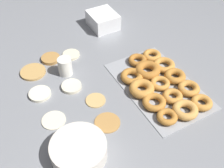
{
  "coord_description": "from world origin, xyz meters",
  "views": [
    {
      "loc": [
        -0.81,
        0.34,
        0.86
      ],
      "look_at": [
        -0.07,
        -0.07,
        0.04
      ],
      "focal_mm": 45.0,
      "sensor_mm": 36.0,
      "label": 1
    }
  ],
  "objects_px": {
    "batter_bowl": "(79,150)",
    "pancake_5": "(96,100)",
    "pancake_2": "(107,122)",
    "container_stack": "(103,20)",
    "pancake_3": "(51,58)",
    "pancake_4": "(54,120)",
    "pancake_6": "(71,86)",
    "pancake_0": "(33,72)",
    "paper_cup": "(65,66)",
    "pancake_7": "(71,55)",
    "pancake_1": "(40,94)",
    "donut_tray": "(160,83)"
  },
  "relations": [
    {
      "from": "batter_bowl",
      "to": "pancake_5",
      "type": "bearing_deg",
      "value": -38.83
    },
    {
      "from": "pancake_2",
      "to": "container_stack",
      "type": "relative_size",
      "value": 0.64
    },
    {
      "from": "pancake_3",
      "to": "pancake_4",
      "type": "height_order",
      "value": "pancake_3"
    },
    {
      "from": "pancake_2",
      "to": "pancake_3",
      "type": "relative_size",
      "value": 1.13
    },
    {
      "from": "pancake_3",
      "to": "container_stack",
      "type": "bearing_deg",
      "value": -69.07
    },
    {
      "from": "pancake_6",
      "to": "pancake_2",
      "type": "bearing_deg",
      "value": -169.46
    },
    {
      "from": "pancake_0",
      "to": "pancake_3",
      "type": "relative_size",
      "value": 1.29
    },
    {
      "from": "paper_cup",
      "to": "pancake_7",
      "type": "bearing_deg",
      "value": -33.09
    },
    {
      "from": "pancake_5",
      "to": "pancake_3",
      "type": "bearing_deg",
      "value": 11.65
    },
    {
      "from": "container_stack",
      "to": "paper_cup",
      "type": "height_order",
      "value": "same"
    },
    {
      "from": "container_stack",
      "to": "batter_bowl",
      "type": "bearing_deg",
      "value": 146.75
    },
    {
      "from": "pancake_3",
      "to": "pancake_5",
      "type": "relative_size",
      "value": 1.07
    },
    {
      "from": "pancake_2",
      "to": "pancake_4",
      "type": "distance_m",
      "value": 0.21
    },
    {
      "from": "batter_bowl",
      "to": "container_stack",
      "type": "relative_size",
      "value": 1.24
    },
    {
      "from": "pancake_4",
      "to": "pancake_0",
      "type": "bearing_deg",
      "value": -2.75
    },
    {
      "from": "pancake_7",
      "to": "pancake_1",
      "type": "bearing_deg",
      "value": 129.83
    },
    {
      "from": "pancake_1",
      "to": "batter_bowl",
      "type": "height_order",
      "value": "batter_bowl"
    },
    {
      "from": "batter_bowl",
      "to": "paper_cup",
      "type": "distance_m",
      "value": 0.44
    },
    {
      "from": "pancake_5",
      "to": "pancake_2",
      "type": "bearing_deg",
      "value": 174.61
    },
    {
      "from": "pancake_2",
      "to": "pancake_4",
      "type": "height_order",
      "value": "pancake_4"
    },
    {
      "from": "pancake_2",
      "to": "paper_cup",
      "type": "distance_m",
      "value": 0.35
    },
    {
      "from": "pancake_0",
      "to": "pancake_6",
      "type": "distance_m",
      "value": 0.21
    },
    {
      "from": "container_stack",
      "to": "pancake_3",
      "type": "bearing_deg",
      "value": 110.93
    },
    {
      "from": "pancake_6",
      "to": "paper_cup",
      "type": "distance_m",
      "value": 0.1
    },
    {
      "from": "pancake_3",
      "to": "pancake_4",
      "type": "distance_m",
      "value": 0.38
    },
    {
      "from": "pancake_7",
      "to": "pancake_3",
      "type": "bearing_deg",
      "value": 79.36
    },
    {
      "from": "pancake_3",
      "to": "paper_cup",
      "type": "relative_size",
      "value": 1.07
    },
    {
      "from": "pancake_2",
      "to": "pancake_3",
      "type": "height_order",
      "value": "pancake_3"
    },
    {
      "from": "pancake_0",
      "to": "paper_cup",
      "type": "bearing_deg",
      "value": -120.17
    },
    {
      "from": "pancake_4",
      "to": "pancake_6",
      "type": "xyz_separation_m",
      "value": [
        0.13,
        -0.13,
        0.0
      ]
    },
    {
      "from": "pancake_5",
      "to": "pancake_0",
      "type": "bearing_deg",
      "value": 30.75
    },
    {
      "from": "pancake_0",
      "to": "pancake_3",
      "type": "xyz_separation_m",
      "value": [
        0.05,
        -0.1,
        0.0
      ]
    },
    {
      "from": "pancake_4",
      "to": "pancake_3",
      "type": "bearing_deg",
      "value": -18.22
    },
    {
      "from": "pancake_1",
      "to": "pancake_7",
      "type": "relative_size",
      "value": 1.13
    },
    {
      "from": "pancake_0",
      "to": "pancake_2",
      "type": "height_order",
      "value": "pancake_0"
    },
    {
      "from": "donut_tray",
      "to": "container_stack",
      "type": "distance_m",
      "value": 0.54
    },
    {
      "from": "pancake_0",
      "to": "pancake_7",
      "type": "relative_size",
      "value": 1.4
    },
    {
      "from": "pancake_0",
      "to": "pancake_3",
      "type": "bearing_deg",
      "value": -63.83
    },
    {
      "from": "pancake_7",
      "to": "paper_cup",
      "type": "bearing_deg",
      "value": 146.91
    },
    {
      "from": "pancake_6",
      "to": "pancake_0",
      "type": "bearing_deg",
      "value": 33.92
    },
    {
      "from": "pancake_1",
      "to": "container_stack",
      "type": "relative_size",
      "value": 0.59
    },
    {
      "from": "pancake_5",
      "to": "paper_cup",
      "type": "xyz_separation_m",
      "value": [
        0.22,
        0.04,
        0.04
      ]
    },
    {
      "from": "pancake_3",
      "to": "pancake_7",
      "type": "relative_size",
      "value": 1.08
    },
    {
      "from": "pancake_3",
      "to": "pancake_2",
      "type": "bearing_deg",
      "value": -172.83
    },
    {
      "from": "pancake_2",
      "to": "pancake_7",
      "type": "distance_m",
      "value": 0.45
    },
    {
      "from": "batter_bowl",
      "to": "pancake_4",
      "type": "bearing_deg",
      "value": 7.52
    },
    {
      "from": "pancake_4",
      "to": "donut_tray",
      "type": "relative_size",
      "value": 0.2
    },
    {
      "from": "pancake_2",
      "to": "pancake_6",
      "type": "relative_size",
      "value": 1.17
    },
    {
      "from": "container_stack",
      "to": "pancake_5",
      "type": "bearing_deg",
      "value": 149.37
    },
    {
      "from": "pancake_6",
      "to": "batter_bowl",
      "type": "bearing_deg",
      "value": 161.69
    }
  ]
}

